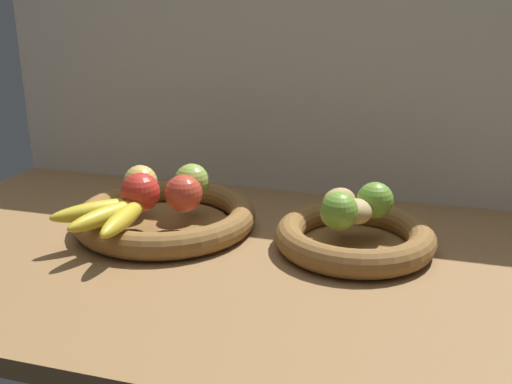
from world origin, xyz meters
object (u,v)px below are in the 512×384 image
Objects in this scene: fruit_bowl_right at (355,237)px; potato_oblong at (339,202)px; apple_red_right at (184,193)px; potato_large at (356,211)px; banana_bunch_front at (111,214)px; lime_far at (375,200)px; fruit_bowl_left at (166,217)px; apple_green_back at (192,181)px; lime_near at (339,211)px; apple_golden_left at (140,182)px; apple_red_front at (141,192)px.

potato_oblong is (-3.35, 2.60, 5.19)cm from fruit_bowl_right.
apple_red_right is 30.82cm from potato_large.
lime_far reaches higher than banana_bunch_front.
potato_oblong is (37.08, 14.14, 0.99)cm from banana_bunch_front.
potato_oblong is (32.38, 2.60, 5.20)cm from fruit_bowl_left.
apple_red_right reaches higher than lime_far.
apple_green_back reaches higher than fruit_bowl_right.
apple_golden_left is at bearing 172.06° from lime_near.
apple_golden_left is at bearing 117.17° from apple_red_front.
lime_near and lime_far have the same top height.
fruit_bowl_left and fruit_bowl_right have the same top height.
lime_far is at bearing 19.31° from banana_bunch_front.
potato_large is 0.96× the size of lime_near.
apple_red_front reaches higher than apple_golden_left.
lime_near is (28.27, -0.85, -0.20)cm from apple_red_right.
apple_green_back reaches higher than banana_bunch_front.
lime_far is (38.52, 3.60, 5.85)cm from fruit_bowl_left.
potato_oblong is at bearing -170.75° from lime_far.
apple_red_front is at bearing -178.27° from lime_near.
fruit_bowl_right is (35.72, 0.00, 0.01)cm from fruit_bowl_left.
potato_large reaches higher than fruit_bowl_right.
apple_golden_left is at bearing 177.43° from potato_large.
apple_red_right is (7.59, 1.93, -0.13)cm from apple_red_front.
lime_near reaches higher than banana_bunch_front.
apple_red_right reaches higher than potato_oblong.
fruit_bowl_right is 4.26× the size of apple_golden_left.
apple_red_front is at bearing -168.21° from potato_oblong.
apple_red_right is at bearing 42.00° from banana_bunch_front.
lime_far is at bearing 5.34° from fruit_bowl_left.
lime_near is at bearing -125.84° from lime_far.
apple_red_front reaches higher than fruit_bowl_left.
apple_golden_left is 1.00× the size of lime_far.
apple_green_back reaches higher than lime_far.
lime_near is at bearing 1.73° from apple_red_front.
banana_bunch_front is at bearing -112.18° from fruit_bowl_left.
apple_red_right is 0.37× the size of banana_bunch_front.
banana_bunch_front is at bearing -159.12° from potato_oblong.
apple_green_back is at bearing 50.44° from fruit_bowl_left.
apple_red_front is 35.87cm from lime_near.
apple_green_back is 1.06× the size of lime_near.
banana_bunch_front is (-9.76, -8.79, -1.81)cm from apple_red_right.
fruit_bowl_right is 4.76cm from potato_large.
lime_near is (-2.40, -3.60, 1.05)cm from potato_large.
apple_red_right is 34.07cm from lime_far.
potato_large is at bearing 5.13° from apple_red_right.
apple_golden_left is 41.67cm from potato_large.
potato_large is (38.26, 4.69, -1.38)cm from apple_red_front.
fruit_bowl_right is at bearing -7.97° from apple_green_back.
fruit_bowl_right is 3.91× the size of apple_red_front.
potato_oblong is 1.05× the size of lime_near.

